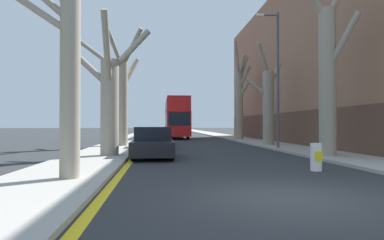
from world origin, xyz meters
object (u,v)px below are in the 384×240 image
object	(u,v)px
street_tree_left_2	(122,92)
double_decker_bus	(176,116)
traffic_bollard	(316,157)
street_tree_left_0	(63,40)
parked_car_0	(153,143)
parked_car_2	(156,136)
parked_car_1	(155,139)
street_tree_left_1	(110,99)
street_tree_right_1	(268,104)
street_tree_right_2	(240,98)
street_tree_right_0	(328,76)
lamp_post	(276,74)

from	to	relation	value
street_tree_left_2	double_decker_bus	xyz separation A→B (m)	(4.54, 15.68, -1.30)
street_tree_left_2	traffic_bollard	size ratio (longest dim) A/B	8.74
street_tree_left_0	parked_car_0	bearing A→B (deg)	71.09
street_tree_left_0	parked_car_2	size ratio (longest dim) A/B	1.72
parked_car_1	parked_car_2	bearing A→B (deg)	90.00
street_tree_left_1	traffic_bollard	size ratio (longest dim) A/B	6.90
street_tree_right_1	street_tree_right_2	bearing A→B (deg)	89.49
street_tree_left_2	parked_car_0	size ratio (longest dim) A/B	1.82
street_tree_left_2	street_tree_right_0	xyz separation A→B (m)	(10.41, -8.69, 0.01)
street_tree_right_0	street_tree_right_2	world-z (taller)	street_tree_right_2
street_tree_right_1	parked_car_0	distance (m)	11.44
street_tree_left_0	street_tree_right_0	xyz separation A→B (m)	(10.40, 5.68, -0.01)
double_decker_bus	lamp_post	xyz separation A→B (m)	(5.26, -19.04, 2.19)
traffic_bollard	lamp_post	bearing A→B (deg)	78.24
street_tree_left_0	street_tree_left_1	xyz separation A→B (m)	(0.29, 6.74, -1.07)
street_tree_left_2	street_tree_right_0	world-z (taller)	street_tree_right_0
street_tree_left_2	street_tree_left_0	bearing A→B (deg)	-89.96
parked_car_0	parked_car_2	bearing A→B (deg)	90.00
street_tree_right_1	lamp_post	xyz separation A→B (m)	(-0.58, -3.44, 1.67)
double_decker_bus	lamp_post	world-z (taller)	lamp_post
street_tree_right_2	double_decker_bus	distance (m)	8.94
street_tree_left_0	street_tree_right_0	size ratio (longest dim) A/B	0.92
street_tree_left_0	double_decker_bus	world-z (taller)	street_tree_left_0
double_decker_bus	lamp_post	bearing A→B (deg)	-74.56
street_tree_right_2	traffic_bollard	distance (m)	22.52
street_tree_right_1	double_decker_bus	xyz separation A→B (m)	(-5.84, 15.60, -0.52)
street_tree_left_1	street_tree_left_2	xyz separation A→B (m)	(-0.30, 7.63, 1.05)
street_tree_right_1	street_tree_right_2	world-z (taller)	street_tree_right_2
street_tree_left_2	parked_car_1	distance (m)	4.34
street_tree_left_1	traffic_bollard	distance (m)	9.45
double_decker_bus	parked_car_0	bearing A→B (deg)	-95.47
traffic_bollard	street_tree_right_2	bearing A→B (deg)	83.16
street_tree_left_2	lamp_post	bearing A→B (deg)	-18.93
street_tree_right_2	parked_car_2	distance (m)	10.47
street_tree_left_0	parked_car_0	size ratio (longest dim) A/B	1.76
street_tree_right_0	double_decker_bus	xyz separation A→B (m)	(-5.86, 24.38, -1.31)
street_tree_right_1	traffic_bollard	size ratio (longest dim) A/B	7.87
street_tree_left_2	street_tree_right_2	world-z (taller)	street_tree_right_2
double_decker_bus	street_tree_left_0	bearing A→B (deg)	-98.58
street_tree_left_0	street_tree_right_2	bearing A→B (deg)	66.06
parked_car_2	street_tree_right_2	bearing A→B (deg)	34.07
street_tree_left_0	parked_car_2	world-z (taller)	street_tree_left_0
street_tree_left_1	street_tree_right_2	size ratio (longest dim) A/B	0.67
double_decker_bus	parked_car_1	bearing A→B (deg)	-97.28
street_tree_right_1	parked_car_2	xyz separation A→B (m)	(-8.08, 3.58, -2.42)
street_tree_right_2	parked_car_1	distance (m)	14.15
street_tree_right_0	lamp_post	world-z (taller)	street_tree_right_0
street_tree_left_2	double_decker_bus	size ratio (longest dim) A/B	0.68
street_tree_right_1	lamp_post	bearing A→B (deg)	-99.61
street_tree_right_1	parked_car_2	distance (m)	9.16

